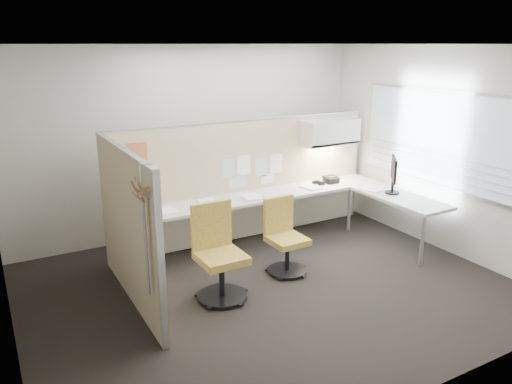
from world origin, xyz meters
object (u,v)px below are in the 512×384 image
chair_left (218,255)px  chair_right (284,239)px  desk (285,203)px  phone (331,180)px  monitor (394,173)px

chair_left → chair_right: bearing=10.4°
desk → phone: 0.98m
chair_right → phone: bearing=32.3°
chair_left → monitor: (2.91, 0.30, 0.53)m
chair_right → monitor: bearing=1.4°
chair_right → phone: chair_right is taller
desk → monitor: (1.37, -0.72, 0.43)m
chair_right → monitor: (1.90, 0.10, 0.59)m
phone → desk: bearing=-167.0°
desk → phone: size_ratio=18.41×
chair_left → phone: 2.77m
chair_left → monitor: 2.97m
chair_left → monitor: monitor is taller
desk → phone: (0.95, 0.17, 0.18)m
chair_right → monitor: size_ratio=1.80×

